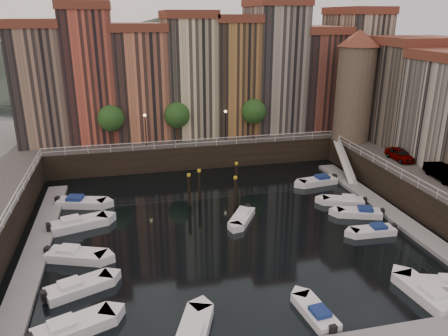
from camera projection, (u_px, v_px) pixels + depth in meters
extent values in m
plane|color=black|center=(226.00, 226.00, 40.28)|extent=(200.00, 200.00, 0.00)
cube|color=black|center=(185.00, 138.00, 63.70)|extent=(80.00, 20.00, 3.00)
cube|color=gray|center=(37.00, 249.00, 35.86)|extent=(2.00, 28.00, 0.35)
cube|color=gray|center=(389.00, 212.00, 42.75)|extent=(2.00, 28.00, 0.35)
cone|color=#2D382D|center=(47.00, 55.00, 132.78)|extent=(80.00, 80.00, 14.00)
cone|color=#2D382D|center=(162.00, 47.00, 139.56)|extent=(100.00, 100.00, 18.00)
cone|color=#2D382D|center=(266.00, 54.00, 147.99)|extent=(70.00, 70.00, 12.00)
cube|color=#8F705B|center=(44.00, 86.00, 54.77)|extent=(6.00, 10.00, 14.00)
cube|color=brown|center=(35.00, 23.00, 52.30)|extent=(6.30, 10.30, 1.00)
cube|color=#B94E3A|center=(92.00, 76.00, 55.70)|extent=(5.80, 10.00, 16.00)
cube|color=brown|center=(85.00, 6.00, 52.89)|extent=(6.10, 10.30, 1.00)
cube|color=#C37150|center=(141.00, 85.00, 57.42)|extent=(6.50, 10.00, 13.50)
cube|color=brown|center=(138.00, 27.00, 55.03)|extent=(6.80, 10.30, 1.00)
cube|color=beige|center=(189.00, 77.00, 58.52)|extent=(6.20, 10.00, 15.00)
cube|color=brown|center=(187.00, 14.00, 55.88)|extent=(6.50, 10.30, 1.00)
cube|color=#A7743D|center=(231.00, 78.00, 59.86)|extent=(5.60, 10.00, 14.50)
cube|color=brown|center=(232.00, 18.00, 57.30)|extent=(5.90, 10.30, 1.00)
cube|color=#9F9185|center=(273.00, 69.00, 60.80)|extent=(6.40, 10.00, 16.50)
cube|color=brown|center=(276.00, 2.00, 57.92)|extent=(6.70, 10.30, 1.00)
cube|color=brown|center=(314.00, 81.00, 62.70)|extent=(6.00, 10.00, 13.00)
cube|color=brown|center=(317.00, 30.00, 60.39)|extent=(6.30, 10.30, 1.00)
cube|color=tan|center=(352.00, 71.00, 63.55)|extent=(5.90, 10.00, 15.50)
cube|color=brown|center=(358.00, 11.00, 60.83)|extent=(6.20, 10.30, 1.00)
cube|color=#6C6052|center=(412.00, 95.00, 53.98)|extent=(9.00, 8.00, 12.00)
cube|color=brown|center=(420.00, 41.00, 51.84)|extent=(9.30, 8.30, 1.00)
cylinder|color=#6B5B4C|center=(354.00, 94.00, 54.90)|extent=(4.60, 4.60, 12.00)
cone|color=brown|center=(360.00, 38.00, 52.66)|extent=(5.20, 5.20, 2.00)
cylinder|color=black|center=(113.00, 138.00, 53.51)|extent=(0.30, 0.30, 2.40)
sphere|color=#1E4719|center=(111.00, 118.00, 52.72)|extent=(3.20, 3.20, 3.20)
cylinder|color=black|center=(178.00, 134.00, 55.21)|extent=(0.30, 0.30, 2.40)
sphere|color=#1E4719|center=(177.00, 115.00, 54.42)|extent=(3.20, 3.20, 3.20)
cylinder|color=black|center=(253.00, 129.00, 57.34)|extent=(0.30, 0.30, 2.40)
sphere|color=#1E4719|center=(254.00, 111.00, 56.55)|extent=(3.20, 3.20, 3.20)
cylinder|color=black|center=(146.00, 131.00, 53.18)|extent=(0.12, 0.12, 4.00)
sphere|color=#FFD88C|center=(145.00, 115.00, 52.52)|extent=(0.36, 0.36, 0.36)
cylinder|color=black|center=(225.00, 127.00, 55.30)|extent=(0.12, 0.12, 4.00)
sphere|color=#FFD88C|center=(225.00, 111.00, 54.64)|extent=(0.36, 0.36, 0.36)
cube|color=white|center=(196.00, 139.00, 53.70)|extent=(36.00, 0.08, 0.08)
cube|color=white|center=(196.00, 143.00, 53.84)|extent=(36.00, 0.06, 0.06)
cube|color=white|center=(410.00, 174.00, 41.88)|extent=(0.08, 34.00, 0.08)
cube|color=white|center=(410.00, 178.00, 42.03)|extent=(0.06, 34.00, 0.06)
cube|color=white|center=(6.00, 209.00, 34.23)|extent=(0.08, 34.00, 0.08)
cube|color=white|center=(7.00, 215.00, 34.38)|extent=(0.06, 34.00, 0.06)
cube|color=white|center=(345.00, 161.00, 52.54)|extent=(2.78, 8.26, 2.81)
cube|color=white|center=(345.00, 157.00, 52.37)|extent=(1.93, 8.32, 3.65)
cylinder|color=black|center=(189.00, 192.00, 44.00)|extent=(0.32, 0.32, 3.60)
cylinder|color=gold|center=(189.00, 175.00, 43.39)|extent=(0.36, 0.36, 0.25)
cylinder|color=black|center=(199.00, 187.00, 45.21)|extent=(0.32, 0.32, 3.60)
cylinder|color=gold|center=(199.00, 171.00, 44.60)|extent=(0.36, 0.36, 0.25)
cylinder|color=black|center=(235.00, 195.00, 43.30)|extent=(0.32, 0.32, 3.60)
cylinder|color=gold|center=(235.00, 178.00, 42.69)|extent=(0.36, 0.36, 0.25)
cylinder|color=black|center=(236.00, 180.00, 47.40)|extent=(0.32, 0.32, 3.60)
cylinder|color=gold|center=(237.00, 163.00, 46.79)|extent=(0.36, 0.36, 0.25)
cube|color=white|center=(74.00, 328.00, 26.59)|extent=(5.11, 3.46, 0.81)
cube|color=white|center=(62.00, 325.00, 26.08)|extent=(1.89, 1.76, 0.54)
cube|color=white|center=(79.00, 288.00, 30.58)|extent=(4.79, 3.26, 0.76)
cube|color=white|center=(70.00, 285.00, 30.10)|extent=(1.77, 1.66, 0.51)
cube|color=black|center=(44.00, 296.00, 29.23)|extent=(0.52, 0.60, 0.71)
cube|color=white|center=(77.00, 256.00, 34.57)|extent=(4.96, 3.30, 0.79)
cube|color=white|center=(68.00, 250.00, 34.49)|extent=(1.82, 1.70, 0.53)
cube|color=black|center=(47.00, 251.00, 34.78)|extent=(0.53, 0.62, 0.74)
cube|color=white|center=(79.00, 224.00, 39.82)|extent=(5.29, 3.22, 0.84)
cube|color=white|center=(71.00, 221.00, 39.34)|extent=(1.89, 1.74, 0.56)
cube|color=black|center=(49.00, 228.00, 38.54)|extent=(0.54, 0.65, 0.79)
cube|color=white|center=(82.00, 203.00, 44.32)|extent=(5.07, 3.03, 0.81)
cube|color=navy|center=(75.00, 199.00, 44.19)|extent=(1.80, 1.65, 0.54)
cube|color=black|center=(57.00, 200.00, 44.33)|extent=(0.51, 0.62, 0.76)
cube|color=white|center=(441.00, 285.00, 30.96)|extent=(4.27, 2.73, 0.68)
cube|color=white|center=(373.00, 231.00, 38.63)|extent=(3.95, 1.68, 0.66)
cube|color=navy|center=(379.00, 227.00, 38.59)|extent=(1.28, 1.11, 0.44)
cube|color=black|center=(394.00, 227.00, 38.90)|extent=(0.33, 0.45, 0.62)
cube|color=white|center=(359.00, 213.00, 42.15)|extent=(4.44, 2.88, 0.71)
cube|color=navy|center=(365.00, 209.00, 41.95)|extent=(1.62, 1.50, 0.47)
cube|color=black|center=(382.00, 212.00, 41.85)|extent=(0.47, 0.55, 0.66)
cube|color=white|center=(343.00, 201.00, 44.84)|extent=(4.42, 2.98, 0.70)
cube|color=white|center=(349.00, 198.00, 44.63)|extent=(1.63, 1.52, 0.47)
cube|color=black|center=(365.00, 200.00, 44.47)|extent=(0.48, 0.56, 0.66)
cube|color=white|center=(317.00, 182.00, 50.11)|extent=(4.60, 2.29, 0.75)
cube|color=navy|center=(322.00, 177.00, 50.16)|extent=(1.56, 1.38, 0.50)
cube|color=black|center=(335.00, 177.00, 50.80)|extent=(0.42, 0.54, 0.70)
cube|color=white|center=(194.00, 332.00, 26.31)|extent=(3.25, 4.85, 0.77)
cube|color=white|center=(191.00, 332.00, 25.58)|extent=(1.67, 1.79, 0.51)
cube|color=white|center=(315.00, 313.00, 28.06)|extent=(1.94, 4.02, 0.66)
cube|color=navy|center=(320.00, 312.00, 27.46)|extent=(1.19, 1.35, 0.44)
cube|color=black|center=(333.00, 330.00, 26.19)|extent=(0.47, 0.36, 0.62)
cube|color=white|center=(425.00, 293.00, 29.90)|extent=(2.30, 4.90, 0.81)
cube|color=white|center=(433.00, 293.00, 29.16)|extent=(1.44, 1.63, 0.54)
imported|color=gray|center=(400.00, 155.00, 48.48)|extent=(1.61, 3.97, 1.35)
imported|color=gray|center=(444.00, 173.00, 42.64)|extent=(2.10, 4.86, 1.56)
cube|color=white|center=(242.00, 218.00, 41.12)|extent=(3.43, 4.25, 0.69)
cube|color=white|center=(243.00, 212.00, 41.47)|extent=(1.61, 1.67, 0.46)
cube|color=black|center=(248.00, 207.00, 42.93)|extent=(0.56, 0.51, 0.64)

